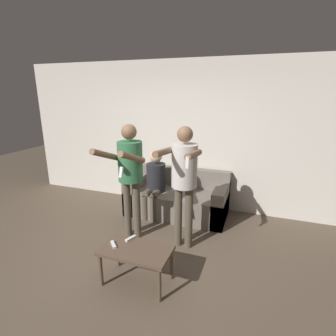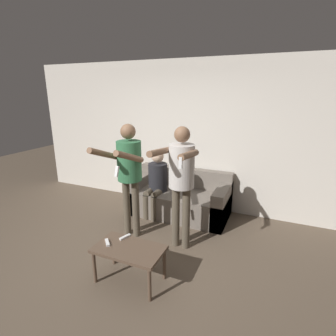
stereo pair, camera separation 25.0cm
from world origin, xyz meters
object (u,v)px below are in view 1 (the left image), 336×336
at_px(person_seated, 155,180).
at_px(remote_near, 113,245).
at_px(person_standing_left, 130,168).
at_px(couch, 178,199).
at_px(person_standing_right, 184,174).
at_px(coffee_table, 136,253).
at_px(remote_far, 131,238).

distance_m(person_seated, remote_near, 1.77).
bearing_deg(person_standing_left, couch, 68.17).
bearing_deg(person_standing_left, person_seated, 87.55).
relative_size(person_standing_right, coffee_table, 2.17).
distance_m(couch, remote_near, 1.93).
xyz_separation_m(remote_near, remote_far, (0.13, 0.19, 0.00)).
distance_m(person_standing_right, person_seated, 1.21).
bearing_deg(remote_near, coffee_table, 5.40).
relative_size(person_seated, remote_near, 8.77).
height_order(person_standing_left, remote_far, person_standing_left).
xyz_separation_m(person_standing_left, remote_far, (0.37, -0.73, -0.64)).
bearing_deg(coffee_table, person_standing_left, 120.32).
distance_m(coffee_table, remote_far, 0.23).
bearing_deg(person_seated, coffee_table, -74.28).
bearing_deg(coffee_table, person_standing_right, 72.18).
relative_size(couch, remote_far, 11.50).
bearing_deg(person_seated, person_standing_right, -47.04).
bearing_deg(remote_far, person_standing_left, 116.81).
relative_size(person_standing_left, person_seated, 1.47).
height_order(remote_near, remote_far, same).
bearing_deg(coffee_table, couch, 93.52).
relative_size(coffee_table, remote_near, 5.96).
bearing_deg(person_standing_right, remote_far, -120.99).
height_order(person_standing_left, coffee_table, person_standing_left).
distance_m(person_standing_left, person_standing_right, 0.80).
distance_m(person_seated, remote_far, 1.60).
xyz_separation_m(person_standing_right, remote_near, (-0.56, -0.92, -0.65)).
bearing_deg(person_seated, remote_far, -77.98).
relative_size(couch, person_standing_right, 1.02).
xyz_separation_m(person_standing_right, coffee_table, (-0.29, -0.89, -0.71)).
bearing_deg(person_standing_left, remote_far, -63.19).
bearing_deg(person_seated, couch, 25.39).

